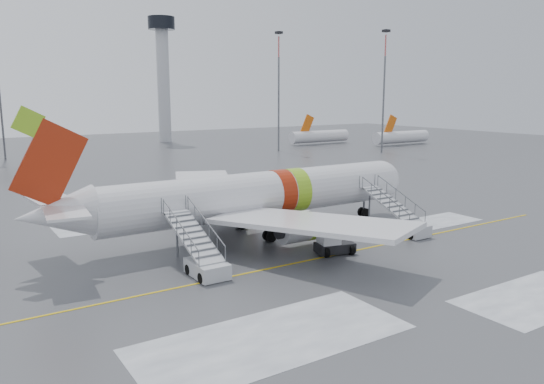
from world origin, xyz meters
TOP-DOWN VIEW (x-y plane):
  - ground at (0.00, 0.00)m, footprint 260.00×260.00m
  - airliner at (2.84, 7.21)m, footprint 35.03×32.97m
  - airstair_fwd at (14.35, 0.68)m, footprint 2.05×7.70m
  - airstair_aft at (-4.72, 0.68)m, footprint 2.05×7.70m
  - pushback_tug at (5.50, -0.60)m, footprint 3.15×2.64m
  - control_tower at (30.00, 95.00)m, footprint 6.40×6.40m
  - light_mast_far_ne at (42.00, 62.00)m, footprint 1.20×1.20m
  - light_mast_far_e at (58.00, 48.00)m, footprint 1.20×1.20m
  - distant_aircraft at (62.50, 64.00)m, footprint 35.00×18.00m

SIDE VIEW (x-z plane):
  - ground at x=0.00m, z-range 0.00..0.00m
  - distant_aircraft at x=62.50m, z-range -4.00..4.00m
  - pushback_tug at x=5.50m, z-range -0.09..1.54m
  - airstair_fwd at x=14.35m, z-range -0.68..2.81m
  - airstair_aft at x=-4.72m, z-range -0.68..2.81m
  - airliner at x=2.84m, z-range -2.17..9.01m
  - light_mast_far_ne at x=42.00m, z-range 1.71..25.96m
  - light_mast_far_e at x=58.00m, z-range 1.71..25.96m
  - control_tower at x=30.00m, z-range 3.75..33.75m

